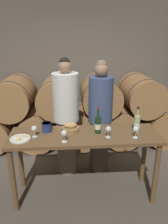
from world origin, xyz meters
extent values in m
plane|color=#564F44|center=(0.00, 0.00, 0.00)|extent=(10.00, 10.00, 0.00)
cube|color=#60594F|center=(0.00, 2.11, 1.60)|extent=(10.00, 0.12, 3.20)
cylinder|color=#2D2D33|center=(-1.58, 1.82, 0.34)|extent=(0.70, 0.02, 0.70)
cylinder|color=#9E7042|center=(-0.79, 1.51, 0.34)|extent=(0.69, 0.96, 0.69)
cylinder|color=#2D2D33|center=(-0.79, 1.20, 0.34)|extent=(0.70, 0.02, 0.70)
cylinder|color=#2D2D33|center=(-0.79, 1.82, 0.34)|extent=(0.70, 0.02, 0.70)
cylinder|color=#9E7042|center=(0.00, 1.51, 0.34)|extent=(0.69, 0.96, 0.69)
cylinder|color=#2D2D33|center=(0.00, 1.20, 0.34)|extent=(0.70, 0.02, 0.70)
cylinder|color=#2D2D33|center=(0.00, 1.82, 0.34)|extent=(0.70, 0.02, 0.70)
cylinder|color=#9E7042|center=(0.79, 1.51, 0.34)|extent=(0.69, 0.96, 0.69)
cylinder|color=#2D2D33|center=(0.79, 1.20, 0.34)|extent=(0.70, 0.02, 0.70)
cylinder|color=#2D2D33|center=(0.79, 1.82, 0.34)|extent=(0.70, 0.02, 0.70)
cylinder|color=#9E7042|center=(1.58, 1.51, 0.34)|extent=(0.69, 0.96, 0.69)
cylinder|color=#2D2D33|center=(1.58, 1.20, 0.34)|extent=(0.70, 0.02, 0.70)
cylinder|color=#2D2D33|center=(1.58, 1.82, 0.34)|extent=(0.70, 0.02, 0.70)
cylinder|color=#9E7042|center=(-1.18, 1.51, 0.96)|extent=(0.69, 0.96, 0.69)
cylinder|color=#2D2D33|center=(-1.18, 1.20, 0.96)|extent=(0.70, 0.02, 0.70)
cylinder|color=#2D2D33|center=(-1.18, 1.82, 0.96)|extent=(0.70, 0.02, 0.70)
cylinder|color=#9E7042|center=(-0.39, 1.51, 0.96)|extent=(0.69, 0.96, 0.69)
cylinder|color=#2D2D33|center=(-0.39, 1.20, 0.96)|extent=(0.70, 0.02, 0.70)
cylinder|color=#2D2D33|center=(-0.39, 1.82, 0.96)|extent=(0.70, 0.02, 0.70)
cylinder|color=#9E7042|center=(0.39, 1.51, 0.96)|extent=(0.69, 0.96, 0.69)
cylinder|color=#2D2D33|center=(0.39, 1.20, 0.96)|extent=(0.70, 0.02, 0.70)
cylinder|color=#2D2D33|center=(0.39, 1.82, 0.96)|extent=(0.70, 0.02, 0.70)
cylinder|color=#9E7042|center=(1.18, 1.51, 0.96)|extent=(0.69, 0.96, 0.69)
cylinder|color=#2D2D33|center=(1.18, 1.20, 0.96)|extent=(0.70, 0.02, 0.70)
cylinder|color=#2D2D33|center=(1.18, 1.82, 0.96)|extent=(0.70, 0.02, 0.70)
cylinder|color=brown|center=(-0.86, -0.22, 0.43)|extent=(0.06, 0.06, 0.85)
cylinder|color=brown|center=(0.86, -0.22, 0.43)|extent=(0.06, 0.06, 0.85)
cylinder|color=brown|center=(-0.86, 0.22, 0.43)|extent=(0.06, 0.06, 0.85)
cylinder|color=brown|center=(0.86, 0.22, 0.43)|extent=(0.06, 0.06, 0.85)
cube|color=brown|center=(0.00, 0.00, 0.87)|extent=(1.84, 0.56, 0.04)
cylinder|color=#756651|center=(-0.23, 0.57, 0.43)|extent=(0.30, 0.30, 0.86)
cylinder|color=silver|center=(-0.23, 0.57, 1.20)|extent=(0.37, 0.37, 0.68)
sphere|color=#997051|center=(-0.23, 0.57, 1.63)|extent=(0.18, 0.18, 0.18)
sphere|color=black|center=(-0.23, 0.58, 1.68)|extent=(0.15, 0.15, 0.15)
cylinder|color=#4C4238|center=(0.27, 0.57, 0.41)|extent=(0.29, 0.29, 0.83)
cylinder|color=#3D4C75|center=(0.27, 0.57, 1.16)|extent=(0.35, 0.35, 0.66)
sphere|color=#997051|center=(0.27, 0.57, 1.58)|extent=(0.19, 0.19, 0.19)
sphere|color=#75604C|center=(0.27, 0.58, 1.64)|extent=(0.16, 0.16, 0.16)
cylinder|color=#193819|center=(0.16, 0.03, 1.00)|extent=(0.08, 0.08, 0.21)
cylinder|color=#193819|center=(0.16, 0.03, 1.15)|extent=(0.03, 0.03, 0.09)
cylinder|color=maroon|center=(0.16, 0.03, 1.21)|extent=(0.03, 0.03, 0.02)
cylinder|color=white|center=(0.16, 0.03, 0.98)|extent=(0.08, 0.08, 0.07)
cylinder|color=#ADBC7F|center=(0.65, 0.02, 1.00)|extent=(0.08, 0.08, 0.22)
cylinder|color=#ADBC7F|center=(0.65, 0.02, 1.16)|extent=(0.03, 0.03, 0.09)
cylinder|color=black|center=(0.65, 0.02, 1.21)|extent=(0.03, 0.03, 0.02)
cylinder|color=white|center=(0.65, 0.02, 0.98)|extent=(0.08, 0.08, 0.07)
cylinder|color=navy|center=(-0.47, 0.12, 0.95)|extent=(0.12, 0.12, 0.12)
cylinder|color=navy|center=(-0.47, 0.12, 1.00)|extent=(0.13, 0.13, 0.01)
cylinder|color=olive|center=(-0.17, 0.11, 0.92)|extent=(0.21, 0.21, 0.05)
ellipsoid|color=tan|center=(-0.17, 0.11, 0.97)|extent=(0.16, 0.10, 0.07)
cylinder|color=white|center=(-0.76, -0.07, 0.90)|extent=(0.24, 0.24, 0.01)
cube|color=#E0CC7F|center=(-0.71, -0.05, 0.92)|extent=(0.07, 0.06, 0.02)
cube|color=beige|center=(-0.80, -0.04, 0.92)|extent=(0.07, 0.07, 0.02)
cube|color=beige|center=(-0.76, -0.13, 0.92)|extent=(0.05, 0.06, 0.02)
cylinder|color=white|center=(-0.60, -0.02, 0.90)|extent=(0.06, 0.06, 0.00)
cylinder|color=white|center=(-0.60, -0.02, 0.93)|extent=(0.01, 0.01, 0.07)
sphere|color=white|center=(-0.60, -0.02, 1.00)|extent=(0.07, 0.07, 0.07)
cylinder|color=white|center=(-0.24, -0.17, 0.90)|extent=(0.06, 0.06, 0.00)
cylinder|color=white|center=(-0.24, -0.17, 0.93)|extent=(0.01, 0.01, 0.07)
sphere|color=white|center=(-0.24, -0.17, 1.00)|extent=(0.07, 0.07, 0.07)
cylinder|color=white|center=(0.27, -0.10, 0.90)|extent=(0.06, 0.06, 0.00)
cylinder|color=white|center=(0.27, -0.10, 0.93)|extent=(0.01, 0.01, 0.07)
sphere|color=white|center=(0.27, -0.10, 1.00)|extent=(0.07, 0.07, 0.07)
cylinder|color=white|center=(0.59, -0.13, 0.90)|extent=(0.06, 0.06, 0.00)
cylinder|color=white|center=(0.59, -0.13, 0.93)|extent=(0.01, 0.01, 0.07)
sphere|color=white|center=(0.59, -0.13, 1.00)|extent=(0.07, 0.07, 0.07)
camera|label=1|loc=(-0.18, -2.39, 2.07)|focal=35.00mm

